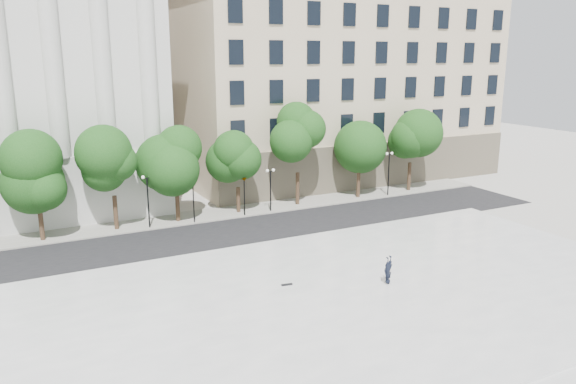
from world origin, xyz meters
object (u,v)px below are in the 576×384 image
at_px(traffic_light_east, 244,176).
at_px(skateboard, 287,285).
at_px(traffic_light_west, 193,181).
at_px(person_lying, 388,280).

bearing_deg(traffic_light_east, skateboard, -104.03).
height_order(traffic_light_west, skateboard, traffic_light_west).
bearing_deg(skateboard, person_lying, -15.75).
xyz_separation_m(traffic_light_west, traffic_light_east, (4.67, -0.00, -0.01)).
distance_m(traffic_light_east, skateboard, 17.19).
bearing_deg(person_lying, traffic_light_east, 77.85).
relative_size(traffic_light_west, skateboard, 6.17).
bearing_deg(traffic_light_west, person_lying, -71.91).
xyz_separation_m(traffic_light_east, skateboard, (-4.09, -16.38, -3.27)).
height_order(traffic_light_west, traffic_light_east, traffic_light_west).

